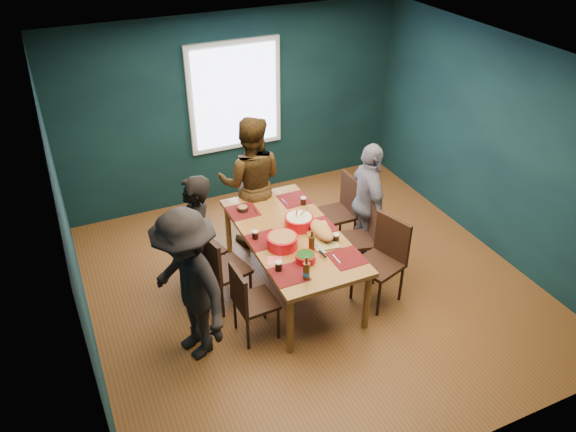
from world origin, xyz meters
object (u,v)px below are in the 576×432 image
object	(u,v)px
chair_left_near	(248,298)
bowl_herbs	(305,257)
person_near_left	(188,286)
bowl_dumpling	(299,221)
chair_right_far	(342,206)
cutting_board	(321,232)
chair_right_near	(385,254)
person_back	(251,183)
person_far_left	(197,244)
person_right	(368,203)
chair_left_mid	(219,265)
chair_left_far	(196,247)
dining_table	(292,239)
chair_right_mid	(365,233)
bowl_salad	(282,241)

from	to	relation	value
chair_left_near	bowl_herbs	bearing A→B (deg)	-0.80
person_near_left	bowl_dumpling	xyz separation A→B (m)	(1.47, 0.60, 0.01)
chair_right_far	person_near_left	xyz separation A→B (m)	(-2.31, -1.08, 0.27)
cutting_board	chair_right_near	bearing A→B (deg)	-21.05
cutting_board	person_near_left	bearing A→B (deg)	-159.71
person_back	person_near_left	xyz separation A→B (m)	(-1.28, -1.62, -0.04)
chair_right_far	person_far_left	size ratio (longest dim) A/B	0.60
person_right	cutting_board	size ratio (longest dim) A/B	2.23
chair_left_mid	person_near_left	size ratio (longest dim) A/B	0.57
chair_left_mid	chair_right_near	size ratio (longest dim) A/B	0.95
chair_right_near	cutting_board	world-z (taller)	chair_right_near
person_far_left	cutting_board	world-z (taller)	person_far_left
person_back	chair_left_far	bearing A→B (deg)	56.08
dining_table	person_far_left	bearing A→B (deg)	170.01
dining_table	chair_left_far	xyz separation A→B (m)	(-0.98, 0.53, -0.16)
chair_left_near	chair_right_near	distance (m)	1.64
chair_left_mid	bowl_herbs	bearing A→B (deg)	-49.60
chair_right_mid	person_right	size ratio (longest dim) A/B	0.58
chair_left_near	cutting_board	xyz separation A→B (m)	(1.02, 0.35, 0.32)
chair_right_near	person_near_left	distance (m)	2.24
dining_table	cutting_board	world-z (taller)	cutting_board
chair_right_far	bowl_dumpling	bearing A→B (deg)	-149.33
chair_left_mid	cutting_board	size ratio (longest dim) A/B	1.39
chair_right_mid	bowl_herbs	distance (m)	1.21
dining_table	bowl_salad	size ratio (longest dim) A/B	6.08
bowl_dumpling	bowl_salad	bearing A→B (deg)	-139.77
person_far_left	person_right	size ratio (longest dim) A/B	1.04
chair_left_near	bowl_dumpling	world-z (taller)	bowl_dumpling
bowl_herbs	person_near_left	bearing A→B (deg)	178.86
chair_right_near	person_right	distance (m)	0.83
chair_right_far	cutting_board	xyz separation A→B (m)	(-0.71, -0.77, 0.28)
bowl_herbs	bowl_dumpling	bearing A→B (deg)	70.49
chair_right_mid	cutting_board	bearing A→B (deg)	-151.50
person_near_left	cutting_board	size ratio (longest dim) A/B	2.42
chair_left_far	person_near_left	bearing A→B (deg)	-124.46
chair_left_far	chair_left_near	world-z (taller)	chair_left_far
chair_right_mid	cutting_board	size ratio (longest dim) A/B	1.29
cutting_board	chair_right_far	bearing A→B (deg)	56.84
bowl_salad	person_right	bearing A→B (deg)	16.97
chair_left_far	bowl_herbs	bearing A→B (deg)	-65.31
chair_left_far	bowl_salad	size ratio (longest dim) A/B	2.76
dining_table	person_right	world-z (taller)	person_right
person_right	bowl_herbs	distance (m)	1.43
dining_table	person_far_left	distance (m)	1.07
chair_right_far	bowl_herbs	distance (m)	1.55
chair_left_near	bowl_herbs	size ratio (longest dim) A/B	4.20
bowl_dumpling	cutting_board	xyz separation A→B (m)	(0.14, -0.29, -0.01)
chair_left_mid	chair_right_mid	world-z (taller)	chair_left_mid
dining_table	chair_left_far	bearing A→B (deg)	151.97
chair_right_far	person_near_left	world-z (taller)	person_near_left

